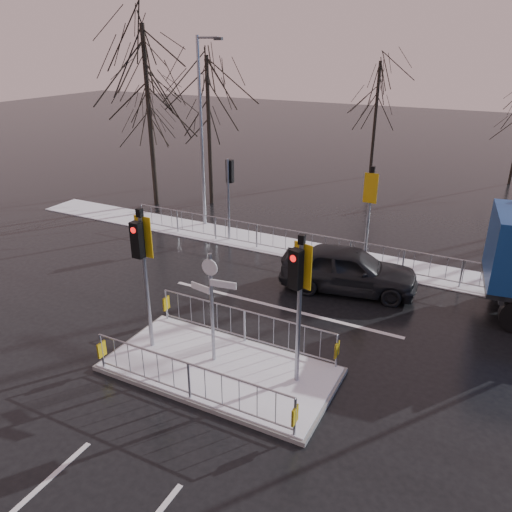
% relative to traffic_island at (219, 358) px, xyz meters
% --- Properties ---
extents(ground, '(120.00, 120.00, 0.00)m').
position_rel_traffic_island_xyz_m(ground, '(0.01, -0.01, -0.39)').
color(ground, black).
rests_on(ground, ground).
extents(snow_verge, '(30.00, 2.00, 0.04)m').
position_rel_traffic_island_xyz_m(snow_verge, '(0.01, 8.59, -0.37)').
color(snow_verge, white).
rests_on(snow_verge, ground).
extents(lane_markings, '(8.00, 11.38, 0.01)m').
position_rel_traffic_island_xyz_m(lane_markings, '(0.01, -0.34, -0.39)').
color(lane_markings, silver).
rests_on(lane_markings, ground).
extents(traffic_island, '(6.00, 3.04, 4.15)m').
position_rel_traffic_island_xyz_m(traffic_island, '(0.00, 0.00, 0.00)').
color(traffic_island, slate).
rests_on(traffic_island, ground).
extents(far_kerb_fixtures, '(18.00, 0.65, 3.83)m').
position_rel_traffic_island_xyz_m(far_kerb_fixtures, '(0.31, 8.08, 0.63)').
color(far_kerb_fixtures, '#8F949C').
rests_on(far_kerb_fixtures, ground).
extents(car_far_lane, '(4.90, 2.69, 1.58)m').
position_rel_traffic_island_xyz_m(car_far_lane, '(1.56, 6.02, 0.40)').
color(car_far_lane, black).
rests_on(car_far_lane, ground).
extents(tree_near_a, '(4.75, 4.75, 8.97)m').
position_rel_traffic_island_xyz_m(tree_near_a, '(-10.49, 10.99, 5.72)').
color(tree_near_a, black).
rests_on(tree_near_a, ground).
extents(tree_near_b, '(4.00, 4.00, 7.55)m').
position_rel_traffic_island_xyz_m(tree_near_b, '(-7.99, 12.49, 4.76)').
color(tree_near_b, black).
rests_on(tree_near_b, ground).
extents(tree_near_c, '(3.50, 3.50, 6.61)m').
position_rel_traffic_island_xyz_m(tree_near_c, '(-12.49, 13.49, 4.11)').
color(tree_near_c, black).
rests_on(tree_near_c, ground).
extents(tree_far_a, '(3.75, 3.75, 7.08)m').
position_rel_traffic_island_xyz_m(tree_far_a, '(-1.99, 21.99, 4.43)').
color(tree_far_a, black).
rests_on(tree_far_a, ground).
extents(street_lamp_left, '(1.25, 0.18, 8.20)m').
position_rel_traffic_island_xyz_m(street_lamp_left, '(-6.42, 9.49, 4.10)').
color(street_lamp_left, '#8F949C').
rests_on(street_lamp_left, ground).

